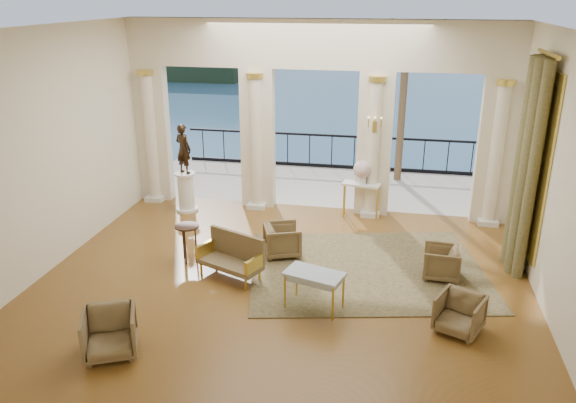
% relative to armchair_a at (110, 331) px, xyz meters
% --- Properties ---
extents(floor, '(9.00, 9.00, 0.00)m').
position_rel_armchair_a_xyz_m(floor, '(2.04, 2.64, -0.39)').
color(floor, '#502D0F').
rests_on(floor, ground).
extents(room_walls, '(9.00, 9.00, 9.00)m').
position_rel_armchair_a_xyz_m(room_walls, '(2.04, 1.52, 2.49)').
color(room_walls, white).
rests_on(room_walls, ground).
extents(arcade, '(9.00, 0.56, 4.50)m').
position_rel_armchair_a_xyz_m(arcade, '(2.04, 6.46, 2.20)').
color(arcade, '#F7EAC5').
rests_on(arcade, ground).
extents(terrace, '(10.00, 3.60, 0.10)m').
position_rel_armchair_a_xyz_m(terrace, '(2.04, 8.44, -0.44)').
color(terrace, '#BCAE9D').
rests_on(terrace, ground).
extents(balustrade, '(9.00, 0.06, 1.03)m').
position_rel_armchair_a_xyz_m(balustrade, '(2.04, 10.04, 0.02)').
color(balustrade, black).
rests_on(balustrade, terrace).
extents(palm_tree, '(2.00, 2.00, 4.50)m').
position_rel_armchair_a_xyz_m(palm_tree, '(4.04, 9.24, 3.70)').
color(palm_tree, '#4C3823').
rests_on(palm_tree, terrace).
extents(headland, '(22.00, 18.00, 6.00)m').
position_rel_armchair_a_xyz_m(headland, '(-27.96, 72.64, -3.39)').
color(headland, black).
rests_on(headland, sea).
extents(sea, '(160.00, 160.00, 0.00)m').
position_rel_armchair_a_xyz_m(sea, '(2.04, 62.64, -6.39)').
color(sea, '#2A5983').
rests_on(sea, ground).
extents(curtain, '(0.33, 1.40, 4.09)m').
position_rel_armchair_a_xyz_m(curtain, '(6.32, 4.14, 1.63)').
color(curtain, brown).
rests_on(curtain, ground).
extents(window_frame, '(0.04, 1.60, 3.40)m').
position_rel_armchair_a_xyz_m(window_frame, '(6.51, 4.14, 1.71)').
color(window_frame, gold).
rests_on(window_frame, room_walls).
extents(wall_sconce, '(0.30, 0.11, 0.33)m').
position_rel_armchair_a_xyz_m(wall_sconce, '(3.44, 6.15, 1.84)').
color(wall_sconce, gold).
rests_on(wall_sconce, arcade).
extents(rug, '(5.04, 4.29, 0.02)m').
position_rel_armchair_a_xyz_m(rug, '(3.54, 3.44, -0.38)').
color(rug, '#33361D').
rests_on(rug, ground).
extents(armchair_a, '(0.98, 0.95, 0.77)m').
position_rel_armchair_a_xyz_m(armchair_a, '(0.00, 0.00, 0.00)').
color(armchair_a, '#41351F').
rests_on(armchair_a, ground).
extents(armchair_b, '(0.86, 0.84, 0.68)m').
position_rel_armchair_a_xyz_m(armchair_b, '(5.09, 1.60, -0.05)').
color(armchair_b, '#41351F').
rests_on(armchair_b, ground).
extents(armchair_c, '(0.65, 0.69, 0.67)m').
position_rel_armchair_a_xyz_m(armchair_c, '(4.91, 3.40, -0.05)').
color(armchair_c, '#41351F').
rests_on(armchair_c, ground).
extents(armchair_d, '(0.85, 0.88, 0.71)m').
position_rel_armchair_a_xyz_m(armchair_d, '(1.80, 3.77, -0.03)').
color(armchair_d, '#41351F').
rests_on(armchair_d, ground).
extents(settee, '(1.36, 0.98, 0.83)m').
position_rel_armchair_a_xyz_m(settee, '(1.07, 2.70, 0.02)').
color(settee, '#41351F').
rests_on(settee, ground).
extents(game_table, '(1.08, 0.79, 0.67)m').
position_rel_armchair_a_xyz_m(game_table, '(2.75, 1.85, 0.21)').
color(game_table, '#9CB4C6').
rests_on(game_table, ground).
extents(pedestal, '(0.53, 0.53, 0.97)m').
position_rel_armchair_a_xyz_m(pedestal, '(-1.00, 5.75, 0.08)').
color(pedestal, silver).
rests_on(pedestal, ground).
extents(statue, '(0.51, 0.43, 1.19)m').
position_rel_armchair_a_xyz_m(statue, '(-1.00, 5.75, 1.18)').
color(statue, black).
rests_on(statue, pedestal).
extents(console_table, '(0.92, 0.48, 0.83)m').
position_rel_armchair_a_xyz_m(console_table, '(3.20, 6.19, 0.30)').
color(console_table, silver).
rests_on(console_table, ground).
extents(urn, '(0.41, 0.41, 0.55)m').
position_rel_armchair_a_xyz_m(urn, '(3.20, 6.19, 0.76)').
color(urn, white).
rests_on(urn, console_table).
extents(side_table, '(0.47, 0.47, 0.77)m').
position_rel_armchair_a_xyz_m(side_table, '(0.04, 3.12, 0.27)').
color(side_table, black).
rests_on(side_table, ground).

